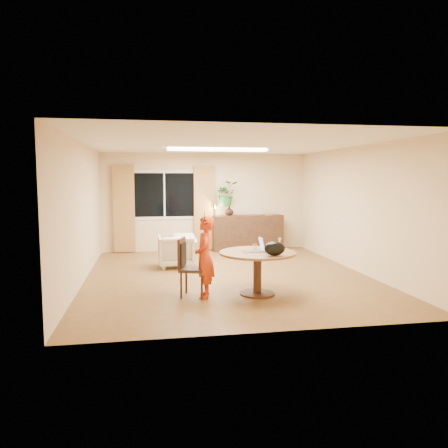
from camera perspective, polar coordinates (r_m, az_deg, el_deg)
The scene contains 24 objects.
floor at distance 8.77m, azimuth 0.42°, elevation -6.77°, with size 6.50×6.50×0.00m, color brown.
ceiling at distance 8.58m, azimuth 0.44°, elevation 10.42°, with size 6.50×6.50×0.00m, color white.
wall_back at distance 11.78m, azimuth -2.42°, elevation 2.88°, with size 5.50×5.50×0.00m, color #D6BC8B.
wall_left at distance 8.53m, azimuth -18.07°, elevation 1.40°, with size 6.50×6.50×0.00m, color #D6BC8B.
wall_right at distance 9.47m, azimuth 17.04°, elevation 1.87°, with size 6.50×6.50×0.00m, color #D6BC8B.
window at distance 11.66m, azimuth -7.79°, elevation 3.79°, with size 1.70×0.03×1.30m.
curtain_left at distance 11.61m, azimuth -12.94°, elevation 1.93°, with size 0.55×0.08×2.25m, color olive.
curtain_right at distance 11.69m, azimuth -2.60°, elevation 2.10°, with size 0.55×0.08×2.25m, color olive.
ceiling_panel at distance 9.76m, azimuth -0.85°, elevation 9.68°, with size 2.20×0.35×0.05m, color white.
dining_table at distance 7.30m, azimuth 4.39°, elevation -4.83°, with size 1.27×1.27×0.72m.
dining_chair at distance 7.21m, azimuth -3.98°, elevation -5.68°, with size 0.46×0.42×0.96m, color black, non-canonical shape.
child at distance 7.10m, azimuth -2.53°, elevation -4.33°, with size 0.32×0.49×1.33m, color red.
laptop at distance 7.25m, azimuth 3.74°, elevation -2.68°, with size 0.37×0.25×0.25m, color #B7B7BC, non-canonical shape.
tumbler at distance 7.49m, azimuth 4.05°, elevation -2.97°, with size 0.07×0.07×0.10m, color white, non-canonical shape.
wine_glass at distance 7.56m, azimuth 7.29°, elevation -2.54°, with size 0.07×0.07×0.20m, color white, non-canonical shape.
pot_lid at distance 7.57m, azimuth 5.72°, elevation -3.14°, with size 0.21×0.21×0.03m, color white, non-canonical shape.
handbag at distance 6.91m, azimuth 6.63°, elevation -3.21°, with size 0.34×0.20×0.23m, color black, non-canonical shape.
armchair at distance 9.64m, azimuth -6.31°, elevation -3.54°, with size 0.74×0.76×0.70m, color beige.
throw at distance 9.57m, azimuth -5.11°, elevation -1.40°, with size 0.45×0.55×0.03m, color beige, non-canonical shape.
sideboard at distance 11.82m, azimuth 3.08°, elevation -1.13°, with size 1.90×0.46×0.95m, color black.
vase at distance 11.66m, azimuth 0.68°, elevation 1.73°, with size 0.24×0.24×0.25m, color black.
bouquet at distance 11.62m, azimuth 0.32°, elevation 3.96°, with size 0.59×0.51×0.66m, color #246128.
book_stack at distance 11.91m, azimuth 5.75°, elevation 1.38°, with size 0.19×0.14×0.08m, color #93734B, non-canonical shape.
desk_lamp at distance 11.54m, azimuth -1.17°, elevation 1.84°, with size 0.13×0.13×0.31m, color black, non-canonical shape.
Camera 1 is at (-1.54, -8.42, 1.94)m, focal length 35.00 mm.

